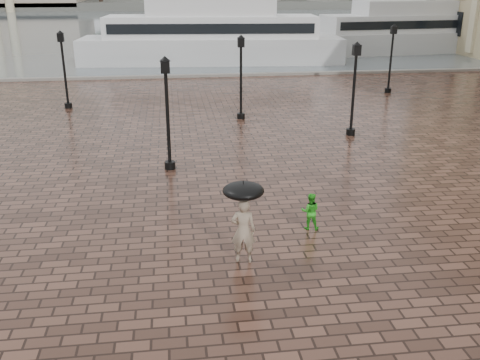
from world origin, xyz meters
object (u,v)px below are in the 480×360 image
(child_pedestrian, at_px, (310,211))
(ferry_near, at_px, (212,37))
(adult_pedestrian, at_px, (243,231))
(street_lamps, at_px, (249,78))
(ferry_far, at_px, (405,31))

(child_pedestrian, bearing_deg, ferry_near, -76.66)
(adult_pedestrian, relative_size, child_pedestrian, 1.57)
(child_pedestrian, height_order, ferry_near, ferry_near)
(street_lamps, distance_m, ferry_near, 22.24)
(street_lamps, height_order, adult_pedestrian, street_lamps)
(adult_pedestrian, height_order, child_pedestrian, adult_pedestrian)
(child_pedestrian, distance_m, ferry_far, 46.02)
(adult_pedestrian, relative_size, ferry_far, 0.08)
(street_lamps, relative_size, child_pedestrian, 18.21)
(ferry_near, xyz_separation_m, ferry_far, (20.87, 4.92, -0.19))
(adult_pedestrian, bearing_deg, ferry_far, -107.92)
(child_pedestrian, distance_m, ferry_near, 36.14)
(child_pedestrian, bearing_deg, street_lamps, -77.39)
(street_lamps, relative_size, ferry_far, 0.95)
(child_pedestrian, relative_size, ferry_far, 0.05)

